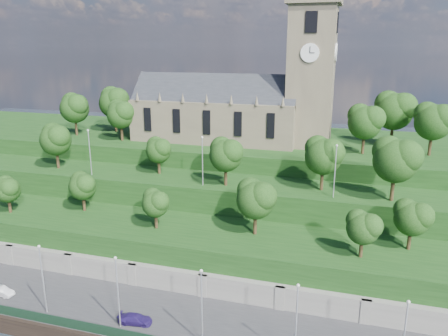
% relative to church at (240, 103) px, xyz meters
% --- Properties ---
extents(promenade, '(160.00, 12.00, 2.00)m').
position_rel_church_xyz_m(promenade, '(-0.79, -39.98, -21.52)').
color(promenade, '#2D2D30').
rests_on(promenade, ground).
extents(fence, '(160.00, 0.10, 1.20)m').
position_rel_church_xyz_m(fence, '(-0.79, -45.38, -19.92)').
color(fence, '#15311F').
rests_on(fence, promenade).
extents(retaining_wall, '(160.00, 2.10, 5.00)m').
position_rel_church_xyz_m(retaining_wall, '(-0.79, -34.01, -20.02)').
color(retaining_wall, slate).
rests_on(retaining_wall, ground).
extents(embankment_lower, '(160.00, 12.00, 8.00)m').
position_rel_church_xyz_m(embankment_lower, '(-0.79, -27.98, -18.52)').
color(embankment_lower, '#143511').
rests_on(embankment_lower, ground).
extents(embankment_upper, '(160.00, 10.00, 12.00)m').
position_rel_church_xyz_m(embankment_upper, '(-0.79, -16.98, -16.52)').
color(embankment_upper, '#143511').
rests_on(embankment_upper, ground).
extents(hilltop, '(160.00, 32.00, 15.00)m').
position_rel_church_xyz_m(hilltop, '(-0.79, 4.02, -15.02)').
color(hilltop, '#143511').
rests_on(hilltop, ground).
extents(church, '(38.60, 12.35, 27.60)m').
position_rel_church_xyz_m(church, '(0.00, 0.00, 0.00)').
color(church, brown).
rests_on(church, hilltop).
extents(trees_lower, '(63.05, 8.24, 7.88)m').
position_rel_church_xyz_m(trees_lower, '(4.23, -27.65, -9.99)').
color(trees_lower, black).
rests_on(trees_lower, embankment_lower).
extents(trees_upper, '(62.48, 8.20, 9.16)m').
position_rel_church_xyz_m(trees_upper, '(5.50, -18.04, -4.95)').
color(trees_upper, black).
rests_on(trees_upper, embankment_upper).
extents(trees_hilltop, '(75.12, 16.11, 10.23)m').
position_rel_church_xyz_m(trees_hilltop, '(2.10, -0.82, -1.22)').
color(trees_hilltop, black).
rests_on(trees_hilltop, hilltop).
extents(lamp_posts_promenade, '(60.36, 0.36, 8.89)m').
position_rel_church_xyz_m(lamp_posts_promenade, '(-2.79, -43.48, -15.45)').
color(lamp_posts_promenade, '#B2B2B7').
rests_on(lamp_posts_promenade, promenade).
extents(lamp_posts_upper, '(40.36, 0.36, 7.86)m').
position_rel_church_xyz_m(lamp_posts_upper, '(-0.79, -19.98, -5.98)').
color(lamp_posts_upper, '#B2B2B7').
rests_on(lamp_posts_upper, embankment_upper).
extents(car_middle, '(3.50, 1.48, 1.12)m').
position_rel_church_xyz_m(car_middle, '(-20.80, -42.00, -19.96)').
color(car_middle, '#AFAEB3').
rests_on(car_middle, promenade).
extents(car_right, '(4.14, 2.13, 1.15)m').
position_rel_church_xyz_m(car_right, '(-1.38, -42.46, -19.95)').
color(car_right, '#271958').
rests_on(car_right, promenade).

